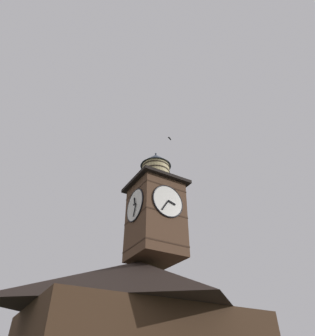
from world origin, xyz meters
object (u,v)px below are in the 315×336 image
object	(u,v)px
flying_bird_high	(170,138)
pine_tree_behind	(138,314)
building_main	(137,328)
moon	(126,290)
clock_tower	(155,208)

from	to	relation	value
flying_bird_high	pine_tree_behind	bearing A→B (deg)	-41.48
building_main	moon	distance (m)	40.49
pine_tree_behind	moon	bearing A→B (deg)	-113.40
flying_bird_high	clock_tower	bearing A→B (deg)	37.54
pine_tree_behind	flying_bird_high	size ratio (longest dim) A/B	25.37
building_main	moon	xyz separation A→B (m)	(-15.77, -35.72, 10.75)
pine_tree_behind	clock_tower	bearing A→B (deg)	76.98
pine_tree_behind	moon	distance (m)	36.47
pine_tree_behind	flying_bird_high	distance (m)	16.86
flying_bird_high	building_main	bearing A→B (deg)	21.80
clock_tower	pine_tree_behind	world-z (taller)	clock_tower
clock_tower	moon	distance (m)	39.55
building_main	clock_tower	distance (m)	8.08
clock_tower	moon	size ratio (longest dim) A/B	4.15
moon	flying_bird_high	bearing A→B (deg)	70.77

